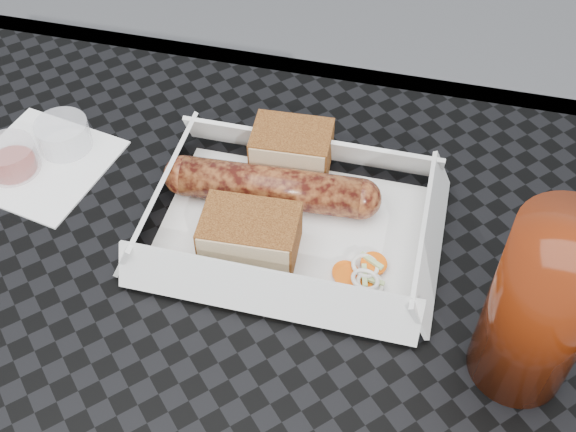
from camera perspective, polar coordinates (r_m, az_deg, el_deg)
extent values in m
cube|color=black|center=(0.58, -15.15, -11.57)|extent=(0.80, 0.80, 0.01)
cube|color=black|center=(0.82, -4.05, 11.58)|extent=(0.80, 0.03, 0.03)
cylinder|color=black|center=(1.18, -20.18, -1.99)|extent=(0.03, 0.03, 0.73)
cylinder|color=black|center=(1.05, 15.44, -9.08)|extent=(0.03, 0.03, 0.73)
cube|color=white|center=(0.62, 0.22, -1.01)|extent=(0.22, 0.15, 0.00)
cylinder|color=brown|center=(0.63, -1.35, 2.30)|extent=(0.16, 0.05, 0.04)
sphere|color=brown|center=(0.62, 5.78, 1.35)|extent=(0.04, 0.04, 0.04)
sphere|color=brown|center=(0.65, -8.23, 3.19)|extent=(0.04, 0.04, 0.04)
cube|color=brown|center=(0.66, 0.29, 5.23)|extent=(0.07, 0.05, 0.04)
cube|color=brown|center=(0.59, -3.01, -1.51)|extent=(0.08, 0.06, 0.04)
cylinder|color=#EA5A0A|center=(0.59, 5.38, -4.41)|extent=(0.02, 0.02, 0.00)
torus|color=white|center=(0.59, 6.04, -4.98)|extent=(0.02, 0.02, 0.00)
cube|color=#B2D17F|center=(0.59, 6.46, -4.44)|extent=(0.02, 0.02, 0.00)
cube|color=white|center=(0.72, -18.91, 3.90)|extent=(0.14, 0.14, 0.00)
cylinder|color=maroon|center=(0.71, -21.09, 4.24)|extent=(0.05, 0.05, 0.03)
cylinder|color=silver|center=(0.72, -17.32, 6.08)|extent=(0.05, 0.05, 0.03)
cylinder|color=#541907|center=(0.51, 19.36, -6.87)|extent=(0.07, 0.07, 0.15)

